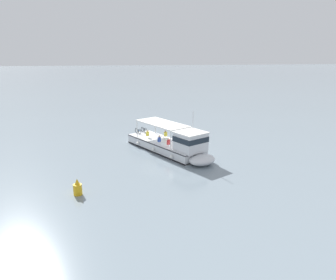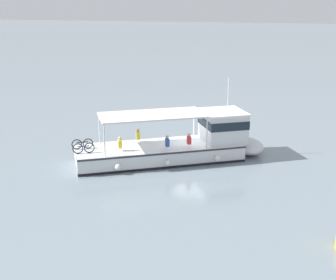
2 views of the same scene
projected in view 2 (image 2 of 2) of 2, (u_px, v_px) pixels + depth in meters
ground_plane at (194, 156)px, 31.09m from camera, size 400.00×400.00×0.00m
ferry_main at (183, 144)px, 30.22m from camera, size 12.46×9.25×5.32m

